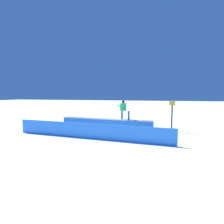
% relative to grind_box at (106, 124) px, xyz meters
% --- Properties ---
extents(ground_plane, '(120.00, 120.00, 0.00)m').
position_rel_grind_box_xyz_m(ground_plane, '(0.00, 0.00, -0.34)').
color(ground_plane, white).
extents(grind_box, '(7.42, 1.32, 0.75)m').
position_rel_grind_box_xyz_m(grind_box, '(0.00, 0.00, 0.00)').
color(grind_box, blue).
rests_on(grind_box, ground_plane).
extents(snowboarder, '(1.60, 0.83, 1.46)m').
position_rel_grind_box_xyz_m(snowboarder, '(-1.46, 0.10, 1.20)').
color(snowboarder, silver).
rests_on(snowboarder, grind_box).
extents(safety_fence, '(10.17, 1.03, 0.94)m').
position_rel_grind_box_xyz_m(safety_fence, '(0.00, 3.63, 0.13)').
color(safety_fence, '#2F80E2').
rests_on(safety_fence, ground_plane).
extents(trail_marker, '(0.40, 0.10, 2.19)m').
position_rel_grind_box_xyz_m(trail_marker, '(-4.97, 0.01, 0.82)').
color(trail_marker, '#262628').
rests_on(trail_marker, ground_plane).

